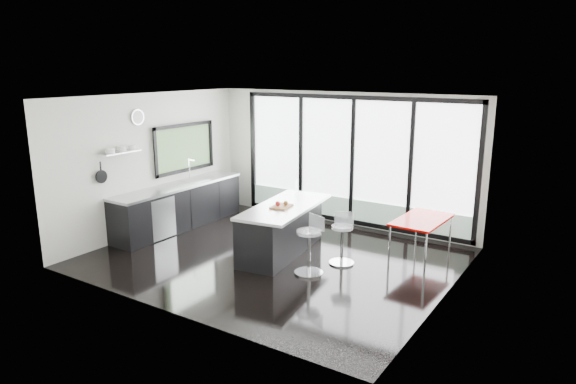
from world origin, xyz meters
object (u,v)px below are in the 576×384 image
Objects in this scene: bar_stool_far at (342,245)px; red_table at (421,237)px; island at (281,228)px; bar_stool_near at (309,252)px.

bar_stool_far is 1.48m from red_table.
island reaches higher than bar_stool_near.
island is at bearing 168.03° from bar_stool_far.
red_table is (1.26, 1.77, -0.02)m from bar_stool_near.
bar_stool_near is 0.73m from bar_stool_far.
island is 1.10m from bar_stool_near.
bar_stool_near is 2.17m from red_table.
red_table is at bearing 73.71° from bar_stool_near.
island is 1.18m from bar_stool_far.
island is 2.49m from red_table.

